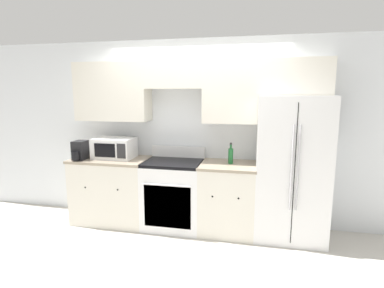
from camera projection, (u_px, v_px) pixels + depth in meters
name	position (u px, v px, depth m)	size (l,w,h in m)	color
ground_plane	(187.00, 238.00, 3.89)	(12.00, 12.00, 0.00)	beige
wall_back	(197.00, 116.00, 4.19)	(8.00, 0.39, 2.60)	silver
lower_cabinets_left	(112.00, 190.00, 4.35)	(1.08, 0.64, 0.94)	silver
lower_cabinets_right	(227.00, 198.00, 4.01)	(0.74, 0.64, 0.94)	silver
oven_range	(173.00, 194.00, 4.16)	(0.79, 0.65, 1.10)	white
refrigerator	(291.00, 168.00, 3.82)	(0.87, 0.74, 1.83)	white
microwave	(115.00, 148.00, 4.28)	(0.55, 0.40, 0.29)	white
bottle	(231.00, 155.00, 3.94)	(0.07, 0.07, 0.28)	#195928
paper_towel_holder	(80.00, 151.00, 4.18)	(0.16, 0.27, 0.26)	black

